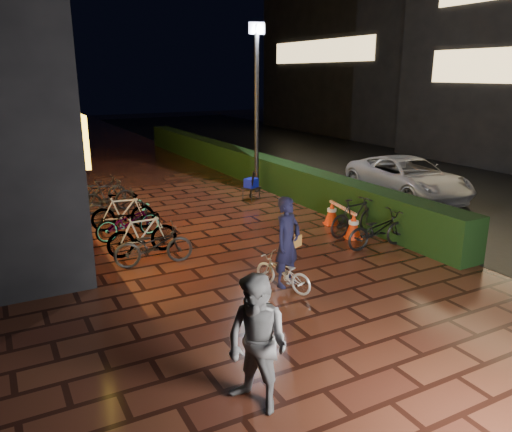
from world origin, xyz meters
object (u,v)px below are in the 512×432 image
van (408,177)px  cart_assembly (251,184)px  traffic_barrier (342,219)px  cyclist (285,256)px  bystander_person (257,344)px

van → cart_assembly: van is taller
traffic_barrier → cart_assembly: 3.89m
cyclist → traffic_barrier: size_ratio=1.12×
bystander_person → traffic_barrier: 7.04m
cyclist → bystander_person: bearing=-126.9°
bystander_person → van: 11.25m
cyclist → van: bearing=30.8°
van → traffic_barrier: (-3.96, -1.87, -0.31)m
traffic_barrier → cart_assembly: bearing=97.2°
van → cyclist: size_ratio=2.57×
van → cyclist: 8.14m
van → traffic_barrier: size_ratio=2.87×
bystander_person → cart_assembly: bearing=129.3°
bystander_person → cyclist: 3.29m
bystander_person → cart_assembly: size_ratio=1.74×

